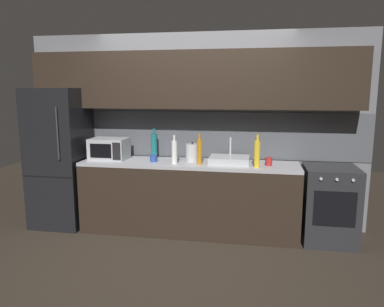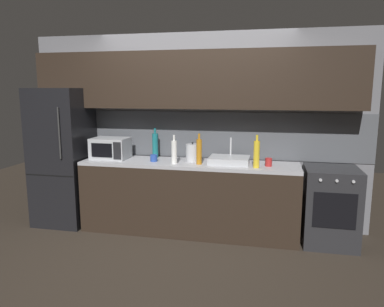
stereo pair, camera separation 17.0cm
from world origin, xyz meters
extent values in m
plane|color=#2D261E|center=(0.00, 0.00, 0.00)|extent=(10.00, 10.00, 0.00)
cube|color=slate|center=(0.00, 1.30, 1.25)|extent=(4.42, 0.10, 2.50)
cube|color=#4C4F54|center=(0.00, 1.25, 1.20)|extent=(4.42, 0.01, 0.60)
cube|color=black|center=(0.00, 1.08, 1.90)|extent=(4.07, 0.34, 0.70)
cube|color=black|center=(0.00, 0.90, 0.43)|extent=(2.68, 0.60, 0.86)
cube|color=#9E9EA3|center=(0.00, 0.90, 0.88)|extent=(2.68, 0.60, 0.04)
cube|color=black|center=(-1.72, 0.90, 0.90)|extent=(0.68, 0.66, 1.80)
cube|color=black|center=(-1.72, 0.57, 0.72)|extent=(0.67, 0.00, 0.01)
cylinder|color=#333333|center=(-1.53, 0.55, 1.26)|extent=(0.02, 0.02, 0.63)
cube|color=#232326|center=(1.68, 0.90, 0.45)|extent=(0.60, 0.60, 0.90)
cube|color=black|center=(1.68, 0.60, 0.50)|extent=(0.45, 0.01, 0.40)
cylinder|color=#B2B2B7|center=(1.52, 0.59, 0.83)|extent=(0.03, 0.02, 0.03)
cylinder|color=#B2B2B7|center=(1.68, 0.59, 0.83)|extent=(0.03, 0.02, 0.03)
cylinder|color=#B2B2B7|center=(1.85, 0.59, 0.83)|extent=(0.03, 0.02, 0.03)
cube|color=#A8AAAF|center=(-1.04, 0.92, 1.04)|extent=(0.46, 0.34, 0.27)
cube|color=black|center=(-1.08, 0.75, 1.04)|extent=(0.28, 0.01, 0.18)
cube|color=black|center=(-0.88, 0.75, 1.04)|extent=(0.10, 0.01, 0.22)
cube|color=#ADAFB5|center=(0.50, 0.93, 0.94)|extent=(0.48, 0.38, 0.08)
cylinder|color=silver|center=(0.50, 1.06, 1.09)|extent=(0.02, 0.02, 0.22)
cylinder|color=#B7BABF|center=(0.04, 0.95, 1.01)|extent=(0.17, 0.17, 0.22)
sphere|color=black|center=(0.04, 0.95, 1.13)|extent=(0.02, 0.02, 0.02)
cone|color=#B7BABF|center=(0.14, 0.95, 1.05)|extent=(0.03, 0.03, 0.05)
cylinder|color=#B27019|center=(0.15, 0.81, 1.05)|extent=(0.07, 0.07, 0.30)
cylinder|color=#B27019|center=(0.15, 0.81, 1.23)|extent=(0.03, 0.03, 0.07)
cylinder|color=silver|center=(-0.15, 0.78, 1.04)|extent=(0.07, 0.07, 0.28)
cylinder|color=silver|center=(-0.15, 0.78, 1.21)|extent=(0.03, 0.03, 0.07)
cylinder|color=#19666B|center=(-0.50, 1.11, 1.06)|extent=(0.08, 0.08, 0.32)
cylinder|color=#19666B|center=(-0.50, 1.11, 1.25)|extent=(0.03, 0.03, 0.07)
cylinder|color=gold|center=(0.83, 0.74, 1.05)|extent=(0.07, 0.07, 0.31)
cylinder|color=gold|center=(0.83, 0.74, 1.24)|extent=(0.03, 0.03, 0.07)
cylinder|color=#A82323|center=(0.97, 0.86, 0.95)|extent=(0.08, 0.08, 0.10)
cylinder|color=#234299|center=(-0.44, 0.85, 0.94)|extent=(0.09, 0.09, 0.09)
camera|label=1|loc=(0.81, -3.44, 1.78)|focal=34.11mm
camera|label=2|loc=(0.98, -3.40, 1.78)|focal=34.11mm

